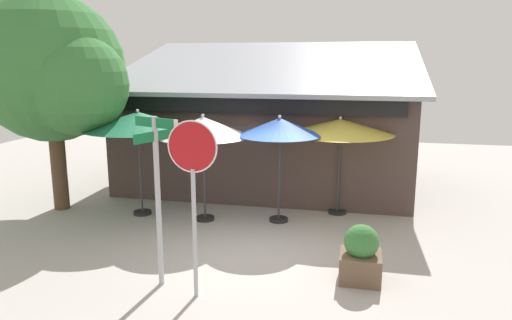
# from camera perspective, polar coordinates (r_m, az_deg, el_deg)

# --- Properties ---
(ground_plane) EXTENTS (28.00, 28.00, 0.10)m
(ground_plane) POSITION_cam_1_polar(r_m,az_deg,el_deg) (9.92, -0.32, -10.84)
(ground_plane) COLOR #ADA8A0
(cafe_building) EXTENTS (8.65, 5.57, 4.35)m
(cafe_building) POSITION_cam_1_polar(r_m,az_deg,el_deg) (14.66, 1.61, 3.38)
(cafe_building) COLOR #473833
(cafe_building) RESTS_ON ground
(street_sign_post) EXTENTS (0.88, 0.83, 2.89)m
(street_sign_post) POSITION_cam_1_polar(r_m,az_deg,el_deg) (8.05, -11.61, -2.74)
(street_sign_post) COLOR #A8AAB2
(street_sign_post) RESTS_ON ground
(stop_sign) EXTENTS (0.82, 0.07, 2.89)m
(stop_sign) POSITION_cam_1_polar(r_m,az_deg,el_deg) (7.47, -7.50, -1.77)
(stop_sign) COLOR #A8AAB2
(stop_sign) RESTS_ON ground
(patio_umbrella_forest_green_left) EXTENTS (2.63, 2.63, 2.62)m
(patio_umbrella_forest_green_left) POSITION_cam_1_polar(r_m,az_deg,el_deg) (11.85, -13.84, 4.50)
(patio_umbrella_forest_green_left) COLOR black
(patio_umbrella_forest_green_left) RESTS_ON ground
(patio_umbrella_ivory_center) EXTENTS (2.17, 2.17, 2.55)m
(patio_umbrella_ivory_center) POSITION_cam_1_polar(r_m,az_deg,el_deg) (11.16, -6.31, 3.85)
(patio_umbrella_ivory_center) COLOR black
(patio_umbrella_ivory_center) RESTS_ON ground
(patio_umbrella_royal_blue_right) EXTENTS (1.96, 1.96, 2.54)m
(patio_umbrella_royal_blue_right) POSITION_cam_1_polar(r_m,az_deg,el_deg) (11.01, 2.81, 3.85)
(patio_umbrella_royal_blue_right) COLOR black
(patio_umbrella_royal_blue_right) RESTS_ON ground
(patio_umbrella_mustard_far_right) EXTENTS (2.60, 2.60, 2.45)m
(patio_umbrella_mustard_far_right) POSITION_cam_1_polar(r_m,az_deg,el_deg) (11.77, 9.96, 3.89)
(patio_umbrella_mustard_far_right) COLOR black
(patio_umbrella_mustard_far_right) RESTS_ON ground
(shade_tree) EXTENTS (3.96, 3.58, 5.35)m
(shade_tree) POSITION_cam_1_polar(r_m,az_deg,el_deg) (12.71, -22.64, 9.58)
(shade_tree) COLOR brown
(shade_tree) RESTS_ON ground
(sidewalk_planter) EXTENTS (0.71, 0.71, 1.01)m
(sidewalk_planter) POSITION_cam_1_polar(r_m,az_deg,el_deg) (8.66, 12.33, -10.96)
(sidewalk_planter) COLOR brown
(sidewalk_planter) RESTS_ON ground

